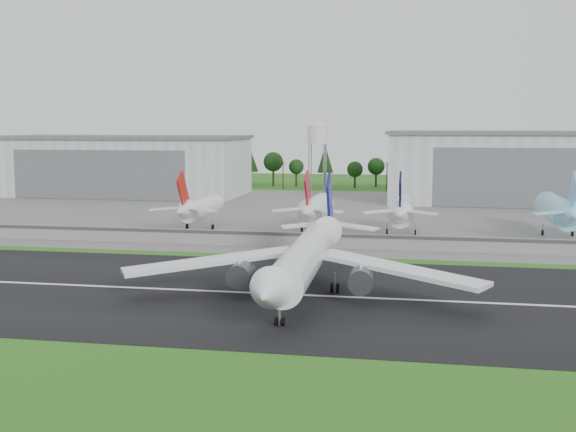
% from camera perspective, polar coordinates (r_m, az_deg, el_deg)
% --- Properties ---
extents(ground, '(600.00, 600.00, 0.00)m').
position_cam_1_polar(ground, '(111.35, -8.86, -7.03)').
color(ground, '#286217').
rests_on(ground, ground).
extents(runway, '(320.00, 60.00, 0.10)m').
position_cam_1_polar(runway, '(120.54, -7.28, -5.88)').
color(runway, black).
rests_on(runway, ground).
extents(runway_centerline, '(220.00, 1.00, 0.02)m').
position_cam_1_polar(runway_centerline, '(120.53, -7.28, -5.85)').
color(runway_centerline, white).
rests_on(runway_centerline, runway).
extents(apron, '(320.00, 150.00, 0.10)m').
position_cam_1_polar(apron, '(226.29, 1.24, 0.30)').
color(apron, slate).
rests_on(apron, ground).
extents(blast_fence, '(240.00, 0.61, 3.50)m').
position_cam_1_polar(blast_fence, '(162.83, -2.46, -1.78)').
color(blast_fence, gray).
rests_on(blast_fence, ground).
extents(hangar_west, '(97.00, 44.00, 23.20)m').
position_cam_1_polar(hangar_west, '(291.29, -13.04, 3.94)').
color(hangar_west, silver).
rests_on(hangar_west, ground).
extents(hangar_east, '(102.00, 47.00, 25.20)m').
position_cam_1_polar(hangar_east, '(269.84, 18.81, 3.71)').
color(hangar_east, silver).
rests_on(hangar_east, ground).
extents(water_tower, '(8.40, 8.40, 29.40)m').
position_cam_1_polar(water_tower, '(289.69, 2.36, 6.66)').
color(water_tower, '#99999E').
rests_on(water_tower, ground).
extents(utility_poles, '(230.00, 3.00, 12.00)m').
position_cam_1_polar(utility_poles, '(305.10, 3.67, 2.06)').
color(utility_poles, black).
rests_on(utility_poles, ground).
extents(treeline, '(320.00, 16.00, 22.00)m').
position_cam_1_polar(treeline, '(319.94, 3.99, 2.29)').
color(treeline, black).
rests_on(treeline, ground).
extents(main_airliner, '(57.27, 59.13, 18.17)m').
position_cam_1_polar(main_airliner, '(114.93, 1.26, -3.99)').
color(main_airliner, white).
rests_on(main_airliner, runway).
extents(parked_jet_red_a, '(7.36, 31.29, 16.38)m').
position_cam_1_polar(parked_jet_red_a, '(188.31, -7.14, 0.64)').
color(parked_jet_red_a, white).
rests_on(parked_jet_red_a, ground).
extents(parked_jet_red_b, '(7.36, 31.29, 16.78)m').
position_cam_1_polar(parked_jet_red_b, '(181.44, 2.13, 0.56)').
color(parked_jet_red_b, white).
rests_on(parked_jet_red_b, ground).
extents(parked_jet_navy, '(7.36, 31.29, 16.79)m').
position_cam_1_polar(parked_jet_navy, '(179.58, 8.94, 0.42)').
color(parked_jet_navy, white).
rests_on(parked_jet_navy, ground).
extents(parked_jet_skyblue, '(7.36, 37.29, 17.11)m').
position_cam_1_polar(parked_jet_skyblue, '(187.46, 20.66, 0.40)').
color(parked_jet_skyblue, '#90DDF9').
rests_on(parked_jet_skyblue, ground).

